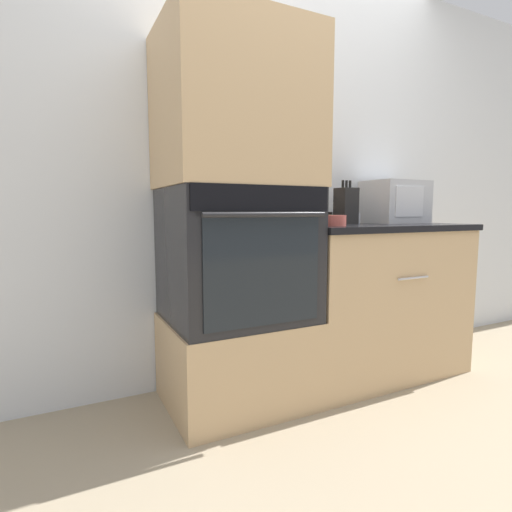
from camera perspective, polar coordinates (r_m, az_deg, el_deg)
name	(u,v)px	position (r m, az deg, el deg)	size (l,w,h in m)	color
ground_plane	(327,411)	(2.16, 10.09, -20.96)	(12.00, 12.00, 0.00)	gray
wall_back	(268,168)	(2.47, 1.71, 12.43)	(8.00, 0.05, 2.50)	silver
oven_cabinet_base	(237,360)	(2.14, -2.73, -14.60)	(0.71, 0.60, 0.45)	tan
wall_oven	(237,254)	(2.01, -2.78, 0.24)	(0.69, 0.64, 0.66)	black
oven_cabinet_upper	(236,110)	(2.06, -2.93, 20.08)	(0.71, 0.60, 0.75)	tan
counter_unit	(372,298)	(2.56, 16.18, -5.85)	(1.12, 0.63, 0.91)	tan
microwave	(394,202)	(2.80, 19.17, 7.28)	(0.38, 0.30, 0.27)	#B2B5BA
knife_block	(346,206)	(2.48, 12.73, 7.00)	(0.11, 0.11, 0.26)	black
bowl	(330,221)	(2.15, 10.57, 5.00)	(0.17, 0.17, 0.06)	#B24C42
condiment_jar_near	(357,218)	(2.59, 14.29, 5.25)	(0.04, 0.04, 0.07)	silver
condiment_jar_mid	(295,218)	(2.37, 5.56, 5.45)	(0.04, 0.04, 0.08)	brown
condiment_jar_far	(330,218)	(2.59, 10.47, 5.38)	(0.04, 0.04, 0.07)	#427047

